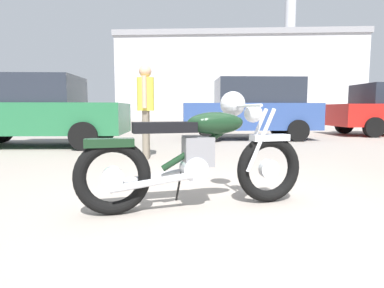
# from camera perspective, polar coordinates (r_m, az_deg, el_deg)

# --- Properties ---
(ground_plane) EXTENTS (80.00, 80.00, 0.00)m
(ground_plane) POSITION_cam_1_polar(r_m,az_deg,el_deg) (2.98, 4.78, -11.12)
(ground_plane) COLOR gray
(vintage_motorcycle) EXTENTS (1.98, 1.00, 1.07)m
(vintage_motorcycle) POSITION_cam_1_polar(r_m,az_deg,el_deg) (2.89, 1.58, -1.63)
(vintage_motorcycle) COLOR black
(vintage_motorcycle) RESTS_ON ground_plane
(bystander) EXTENTS (0.30, 0.46, 1.66)m
(bystander) POSITION_cam_1_polar(r_m,az_deg,el_deg) (5.80, -8.22, 7.44)
(bystander) COLOR #706656
(bystander) RESTS_ON ground_plane
(red_hatchback_near) EXTENTS (4.07, 2.17, 1.78)m
(red_hatchback_near) POSITION_cam_1_polar(r_m,az_deg,el_deg) (17.57, -23.97, 5.74)
(red_hatchback_near) COLOR black
(red_hatchback_near) RESTS_ON ground_plane
(silver_sedan_mid) EXTENTS (4.40, 2.37, 1.67)m
(silver_sedan_mid) POSITION_cam_1_polar(r_m,az_deg,el_deg) (8.55, -25.85, 5.23)
(silver_sedan_mid) COLOR black
(silver_sedan_mid) RESTS_ON ground_plane
(dark_sedan_left) EXTENTS (4.78, 2.16, 1.74)m
(dark_sedan_left) POSITION_cam_1_polar(r_m,az_deg,el_deg) (13.66, -25.68, 5.79)
(dark_sedan_left) COLOR black
(dark_sedan_left) RESTS_ON ground_plane
(white_estate_far) EXTENTS (4.10, 2.25, 1.78)m
(white_estate_far) POSITION_cam_1_polar(r_m,az_deg,el_deg) (9.78, 10.50, 6.25)
(white_estate_far) COLOR black
(white_estate_far) RESTS_ON ground_plane
(industrial_building) EXTENTS (23.40, 12.57, 16.93)m
(industrial_building) POSITION_cam_1_polar(r_m,az_deg,el_deg) (35.04, 7.57, 11.27)
(industrial_building) COLOR #B2B2B7
(industrial_building) RESTS_ON ground_plane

